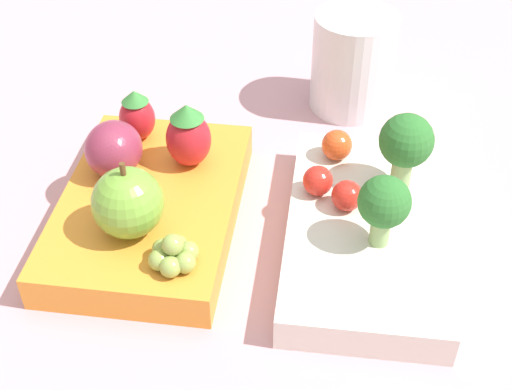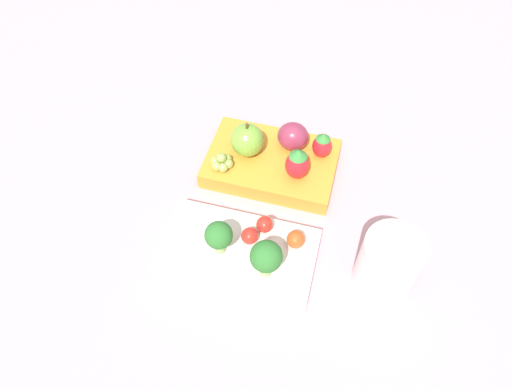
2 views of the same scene
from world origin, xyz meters
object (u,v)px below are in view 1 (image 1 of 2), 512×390
bento_box_fruit (150,208)px  grape_cluster (174,254)px  cherry_tomato_1 (347,196)px  apple (128,203)px  strawberry_0 (137,115)px  cherry_tomato_0 (337,145)px  broccoli_floret_1 (384,204)px  broccoli_floret_0 (406,143)px  strawberry_1 (188,136)px  cherry_tomato_2 (318,181)px  plum (114,149)px  drinking_cup (353,62)px  bento_box_savoury (366,233)px

bento_box_fruit → grape_cluster: size_ratio=5.57×
bento_box_fruit → cherry_tomato_1: bearing=92.3°
apple → strawberry_0: 0.10m
cherry_tomato_0 → cherry_tomato_1: bearing=9.7°
cherry_tomato_1 → apple: 0.15m
bento_box_fruit → broccoli_floret_1: (0.02, 0.16, 0.04)m
broccoli_floret_0 → cherry_tomato_1: bearing=-50.1°
strawberry_0 → strawberry_1: (0.03, 0.05, 0.00)m
cherry_tomato_2 → plum: 0.15m
broccoli_floret_1 → strawberry_1: same height
grape_cluster → drinking_cup: bearing=156.5°
bento_box_savoury → cherry_tomato_1: size_ratio=8.99×
bento_box_fruit → cherry_tomato_1: 0.14m
bento_box_savoury → apple: apple is taller
broccoli_floret_1 → cherry_tomato_0: broccoli_floret_1 is taller
broccoli_floret_0 → grape_cluster: 0.17m
bento_box_fruit → broccoli_floret_1: size_ratio=3.53×
strawberry_0 → strawberry_1: strawberry_1 is taller
plum → broccoli_floret_0: bearing=93.8°
bento_box_fruit → drinking_cup: (-0.17, 0.13, 0.03)m
bento_box_fruit → cherry_tomato_1: cherry_tomato_1 is taller
broccoli_floret_0 → cherry_tomato_2: size_ratio=2.71×
cherry_tomato_0 → drinking_cup: (-0.11, 0.01, 0.01)m
strawberry_1 → plum: 0.05m
apple → strawberry_0: size_ratio=1.33×
strawberry_0 → bento_box_fruit: bearing=19.9°
strawberry_1 → grape_cluster: strawberry_1 is taller
plum → grape_cluster: size_ratio=1.35×
cherry_tomato_1 → strawberry_1: strawberry_1 is taller
bento_box_savoury → strawberry_0: bearing=-111.7°
grape_cluster → drinking_cup: size_ratio=0.38×
cherry_tomato_0 → strawberry_0: size_ratio=0.55×
bento_box_fruit → bento_box_savoury: bearing=88.3°
plum → strawberry_1: bearing=108.6°
broccoli_floret_0 → apple: size_ratio=1.04×
bento_box_savoury → apple: size_ratio=3.47×
plum → grape_cluster: plum is taller
bento_box_savoury → strawberry_1: size_ratio=3.82×
grape_cluster → plum: bearing=-144.2°
broccoli_floret_0 → cherry_tomato_2: bearing=-73.9°
broccoli_floret_0 → cherry_tomato_2: broccoli_floret_0 is taller
apple → plum: apple is taller
strawberry_1 → grape_cluster: 0.10m
grape_cluster → bento_box_fruit: bearing=-152.6°
cherry_tomato_1 → grape_cluster: bearing=-56.7°
apple → grape_cluster: bearing=52.3°
cherry_tomato_1 → plum: size_ratio=0.48×
bento_box_savoury → plum: size_ratio=4.36×
drinking_cup → apple: bearing=-33.3°
apple → grape_cluster: size_ratio=1.69×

